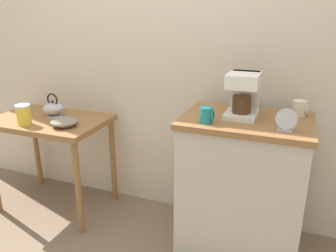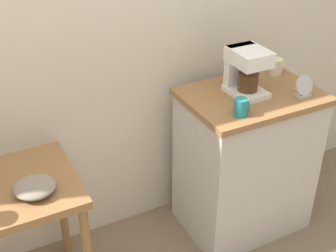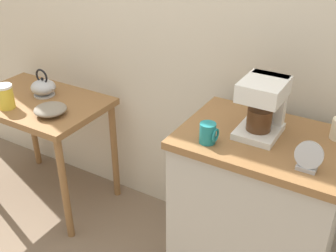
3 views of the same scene
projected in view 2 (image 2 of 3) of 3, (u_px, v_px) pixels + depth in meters
name	position (u px, v px, depth m)	size (l,w,h in m)	color
back_wall	(112.00, 5.00, 2.37)	(4.40, 0.10, 2.80)	beige
kitchen_counter	(245.00, 162.00, 2.79)	(0.75, 0.55, 0.92)	#BCB7AD
bowl_stoneware	(35.00, 187.00, 2.07)	(0.19, 0.19, 0.06)	gray
coffee_maker	(246.00, 69.00, 2.49)	(0.18, 0.22, 0.26)	white
mug_small_cream	(276.00, 66.00, 2.75)	(0.09, 0.08, 0.09)	beige
mug_dark_teal	(241.00, 107.00, 2.32)	(0.08, 0.07, 0.09)	teal
table_clock	(304.00, 88.00, 2.49)	(0.11, 0.05, 0.12)	#B2B5BA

